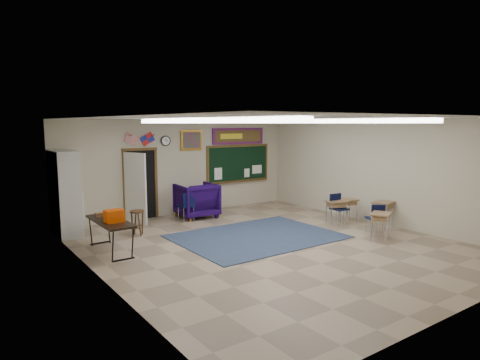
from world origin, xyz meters
TOP-DOWN VIEW (x-y plane):
  - floor at (0.00, 0.00)m, footprint 9.00×9.00m
  - back_wall at (0.00, 4.50)m, footprint 8.00×0.04m
  - front_wall at (0.00, -4.50)m, footprint 8.00×0.04m
  - left_wall at (-4.00, 0.00)m, footprint 0.04×9.00m
  - right_wall at (4.00, 0.00)m, footprint 0.04×9.00m
  - ceiling at (0.00, 0.00)m, footprint 8.00×9.00m
  - area_rug at (0.20, 0.80)m, footprint 4.00×3.00m
  - fluorescent_strips at (0.00, 0.00)m, footprint 3.86×6.00m
  - doorway at (-1.50, 4.35)m, footprint 1.10×0.89m
  - chalkboard at (2.20, 4.46)m, footprint 2.55×0.14m
  - bulletin_board at (2.20, 4.47)m, footprint 2.10×0.05m
  - framed_art_print at (0.35, 4.47)m, footprint 0.75×0.05m
  - wall_clock at (-0.55, 4.47)m, footprint 0.32×0.05m
  - wall_flags at (-1.40, 4.44)m, footprint 1.16×0.06m
  - storage_cabinet at (-3.71, 3.85)m, footprint 0.59×1.25m
  - wingback_armchair at (0.10, 3.73)m, footprint 1.22×1.25m
  - student_chair_reading at (-0.43, 3.44)m, footprint 0.45×0.45m
  - student_chair_desk_a at (2.86, -0.78)m, footprint 0.55×0.55m
  - student_chair_desk_b at (2.94, 0.49)m, footprint 0.49×0.49m
  - student_desk_front_left at (2.92, 0.58)m, footprint 0.67×0.59m
  - student_desk_front_right at (3.35, 0.58)m, footprint 0.65×0.54m
  - student_desk_back_left at (2.44, -1.27)m, footprint 0.72×0.65m
  - student_desk_back_right at (3.65, -0.45)m, footprint 0.70×0.59m
  - folding_table at (-3.28, 1.70)m, footprint 0.59×1.76m
  - wooden_stool at (-2.23, 2.74)m, footprint 0.37×0.37m

SIDE VIEW (x-z plane):
  - floor at x=0.00m, z-range 0.00..0.00m
  - area_rug at x=0.20m, z-range 0.00..0.02m
  - wooden_stool at x=-2.23m, z-range 0.01..0.66m
  - student_desk_front_left at x=2.92m, z-range 0.04..0.71m
  - student_desk_front_right at x=3.35m, z-range 0.04..0.73m
  - student_desk_back_left at x=2.44m, z-range 0.04..0.74m
  - folding_table at x=-3.28m, z-range -0.10..0.90m
  - student_desk_back_right at x=3.65m, z-range 0.04..0.78m
  - student_chair_desk_a at x=2.86m, z-range 0.00..0.82m
  - student_chair_reading at x=-0.43m, z-range 0.00..0.87m
  - student_chair_desk_b at x=2.94m, z-range 0.00..0.88m
  - wingback_armchair at x=0.10m, z-range 0.00..1.06m
  - doorway at x=-1.50m, z-range -0.02..2.14m
  - storage_cabinet at x=-3.71m, z-range 0.00..2.20m
  - chalkboard at x=2.20m, z-range 0.81..2.11m
  - back_wall at x=0.00m, z-range 0.00..3.00m
  - front_wall at x=0.00m, z-range 0.00..3.00m
  - left_wall at x=-4.00m, z-range 0.00..3.00m
  - right_wall at x=4.00m, z-range 0.00..3.00m
  - framed_art_print at x=0.35m, z-range 2.02..2.67m
  - wall_clock at x=-0.55m, z-range 2.19..2.51m
  - bulletin_board at x=2.20m, z-range 2.18..2.73m
  - wall_flags at x=-1.40m, z-range 2.13..2.83m
  - fluorescent_strips at x=0.00m, z-range 2.89..2.99m
  - ceiling at x=0.00m, z-range 2.98..3.02m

